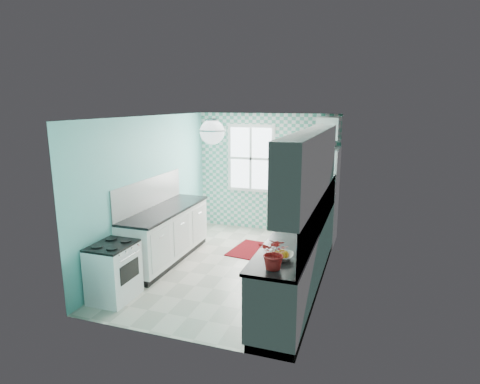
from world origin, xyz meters
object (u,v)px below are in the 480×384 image
(ceiling_light, at_px, (212,132))
(sink, at_px, (312,210))
(stove, at_px, (114,271))
(microwave, at_px, (319,140))
(potted_plant, at_px, (275,253))
(fridge, at_px, (316,195))
(fruit_bowl, at_px, (281,256))

(ceiling_light, relative_size, sink, 0.66)
(stove, distance_m, microwave, 4.39)
(potted_plant, xyz_separation_m, microwave, (-0.09, 3.76, 0.89))
(microwave, bearing_deg, sink, 98.47)
(potted_plant, height_order, microwave, microwave)
(fridge, xyz_separation_m, sink, (0.09, -1.11, 0.00))
(microwave, bearing_deg, fridge, 57.05)
(ceiling_light, xyz_separation_m, fruit_bowl, (1.20, -0.87, -1.35))
(stove, distance_m, potted_plant, 2.53)
(fridge, xyz_separation_m, microwave, (0.00, 0.00, 1.09))
(ceiling_light, bearing_deg, fruit_bowl, -35.86)
(stove, height_order, sink, sink)
(fridge, bearing_deg, microwave, 54.18)
(fruit_bowl, bearing_deg, fridge, 91.49)
(fruit_bowl, height_order, potted_plant, potted_plant)
(stove, relative_size, sink, 1.49)
(fridge, relative_size, microwave, 3.17)
(fridge, relative_size, sink, 3.50)
(ceiling_light, height_order, fruit_bowl, ceiling_light)
(stove, bearing_deg, sink, 45.24)
(ceiling_light, relative_size, fridge, 0.19)
(potted_plant, bearing_deg, microwave, 91.37)
(stove, xyz_separation_m, fruit_bowl, (2.40, -0.09, 0.56))
(ceiling_light, distance_m, fridge, 3.14)
(fruit_bowl, distance_m, microwave, 3.62)
(fridge, distance_m, stove, 4.11)
(ceiling_light, bearing_deg, fridge, 66.82)
(fruit_bowl, xyz_separation_m, potted_plant, (0.00, -0.30, 0.15))
(sink, relative_size, fruit_bowl, 1.84)
(fridge, distance_m, sink, 1.11)
(ceiling_light, xyz_separation_m, potted_plant, (1.20, -1.16, -1.20))
(sink, bearing_deg, fridge, 94.57)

